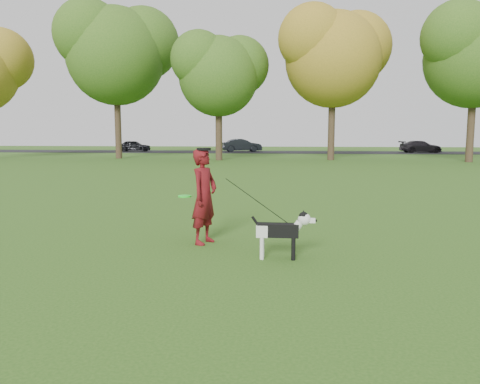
# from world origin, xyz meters

# --- Properties ---
(ground) EXTENTS (120.00, 120.00, 0.00)m
(ground) POSITION_xyz_m (0.00, 0.00, 0.00)
(ground) COLOR #285116
(ground) RESTS_ON ground
(road) EXTENTS (120.00, 7.00, 0.02)m
(road) POSITION_xyz_m (0.00, 40.00, 0.01)
(road) COLOR black
(road) RESTS_ON ground
(man) EXTENTS (0.59, 0.71, 1.67)m
(man) POSITION_xyz_m (-0.42, 0.19, 0.83)
(man) COLOR #580C16
(man) RESTS_ON ground
(dog) EXTENTS (1.01, 0.20, 0.76)m
(dog) POSITION_xyz_m (0.96, -0.70, 0.47)
(dog) COLOR black
(dog) RESTS_ON ground
(car_left) EXTENTS (3.54, 1.75, 1.16)m
(car_left) POSITION_xyz_m (-15.20, 40.00, 0.60)
(car_left) COLOR black
(car_left) RESTS_ON road
(car_mid) EXTENTS (4.25, 2.47, 1.33)m
(car_mid) POSITION_xyz_m (-3.84, 40.00, 0.68)
(car_mid) COLOR black
(car_mid) RESTS_ON road
(car_right) EXTENTS (4.21, 2.13, 1.17)m
(car_right) POSITION_xyz_m (13.86, 40.00, 0.61)
(car_right) COLOR black
(car_right) RESTS_ON road
(man_held_items) EXTENTS (1.96, 1.01, 1.17)m
(man_held_items) POSITION_xyz_m (0.53, -0.28, 0.84)
(man_held_items) COLOR #1FF727
(man_held_items) RESTS_ON ground
(tree_row) EXTENTS (51.74, 8.86, 12.01)m
(tree_row) POSITION_xyz_m (-1.43, 26.07, 7.41)
(tree_row) COLOR #38281C
(tree_row) RESTS_ON ground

